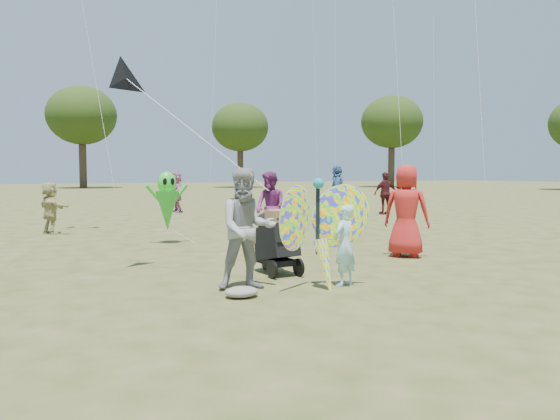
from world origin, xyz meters
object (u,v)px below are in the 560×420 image
object	(u,v)px
child_girl	(345,245)
jogging_stroller	(275,238)
crowd_h	(386,193)
adult_man	(247,229)
butterfly_kite	(321,232)
crowd_j	(176,192)
crowd_c	(337,196)
crowd_d	(51,208)
crowd_a	(406,211)
crowd_e	(270,207)
alien_kite	(167,203)

from	to	relation	value
child_girl	jogging_stroller	distance (m)	1.45
crowd_h	jogging_stroller	xyz separation A→B (m)	(-9.46, -9.75, -0.25)
adult_man	butterfly_kite	world-z (taller)	adult_man
crowd_j	jogging_stroller	xyz separation A→B (m)	(-2.16, -14.77, -0.26)
crowd_c	crowd_d	size ratio (longest dim) A/B	1.33
crowd_c	crowd_j	size ratio (longest dim) A/B	1.11
child_girl	crowd_d	distance (m)	10.15
adult_man	crowd_d	distance (m)	9.32
child_girl	adult_man	world-z (taller)	adult_man
adult_man	butterfly_kite	distance (m)	1.09
crowd_a	crowd_c	world-z (taller)	crowd_c
crowd_e	jogging_stroller	world-z (taller)	crowd_e
crowd_e	crowd_d	bearing A→B (deg)	-149.55
child_girl	jogging_stroller	size ratio (longest dim) A/B	1.15
crowd_e	alien_kite	distance (m)	2.48
crowd_d	alien_kite	size ratio (longest dim) A/B	0.84
crowd_d	crowd_a	bearing A→B (deg)	-165.10
crowd_e	crowd_j	size ratio (longest dim) A/B	0.99
butterfly_kite	alien_kite	world-z (taller)	alien_kite
jogging_stroller	butterfly_kite	size ratio (longest dim) A/B	0.59
jogging_stroller	butterfly_kite	world-z (taller)	butterfly_kite
adult_man	crowd_h	distance (m)	14.87
adult_man	crowd_a	world-z (taller)	crowd_a
crowd_a	butterfly_kite	world-z (taller)	crowd_a
crowd_a	crowd_h	size ratio (longest dim) A/B	1.09
adult_man	crowd_h	bearing A→B (deg)	56.37
butterfly_kite	adult_man	bearing A→B (deg)	155.93
crowd_h	jogging_stroller	world-z (taller)	crowd_h
crowd_a	crowd_d	xyz separation A→B (m)	(-6.31, 7.59, -0.21)
adult_man	jogging_stroller	size ratio (longest dim) A/B	1.64
butterfly_kite	alien_kite	size ratio (longest dim) A/B	1.06
crowd_e	jogging_stroller	distance (m)	3.96
child_girl	crowd_h	world-z (taller)	crowd_h
child_girl	alien_kite	bearing A→B (deg)	-103.10
crowd_h	child_girl	bearing A→B (deg)	58.02
alien_kite	crowd_a	bearing A→B (deg)	-46.61
child_girl	jogging_stroller	world-z (taller)	child_girl
adult_man	crowd_e	distance (m)	5.17
crowd_c	crowd_e	bearing A→B (deg)	-15.21
crowd_j	crowd_c	bearing A→B (deg)	14.97
alien_kite	crowd_e	bearing A→B (deg)	-23.88
crowd_e	jogging_stroller	bearing A→B (deg)	-39.09
crowd_e	butterfly_kite	world-z (taller)	crowd_e
butterfly_kite	alien_kite	distance (m)	6.06
crowd_e	crowd_j	bearing A→B (deg)	161.03
crowd_a	crowd_d	bearing A→B (deg)	-2.45
crowd_d	crowd_h	distance (m)	12.71
crowd_h	jogging_stroller	bearing A→B (deg)	52.72
crowd_a	crowd_j	world-z (taller)	crowd_a
crowd_c	crowd_e	size ratio (longest dim) A/B	1.12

